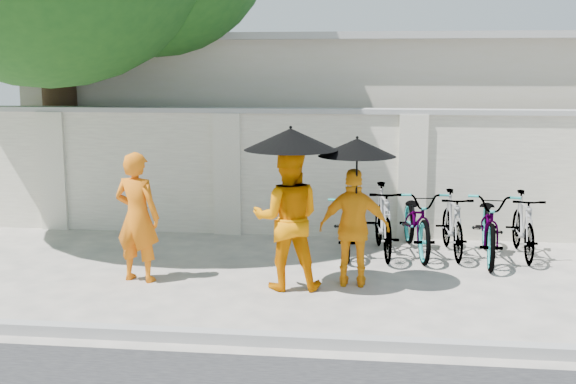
# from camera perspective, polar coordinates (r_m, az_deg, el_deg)

# --- Properties ---
(ground) EXTENTS (80.00, 80.00, 0.00)m
(ground) POSITION_cam_1_polar(r_m,az_deg,el_deg) (8.99, -2.39, -7.86)
(ground) COLOR beige
(kerb) EXTENTS (40.00, 0.16, 0.12)m
(kerb) POSITION_cam_1_polar(r_m,az_deg,el_deg) (7.39, -4.56, -11.37)
(kerb) COLOR #969695
(kerb) RESTS_ON ground
(compound_wall) EXTENTS (20.00, 0.30, 2.00)m
(compound_wall) POSITION_cam_1_polar(r_m,az_deg,el_deg) (11.79, 4.90, 1.34)
(compound_wall) COLOR silver
(compound_wall) RESTS_ON ground
(building_behind) EXTENTS (14.00, 6.00, 3.20)m
(building_behind) POSITION_cam_1_polar(r_m,az_deg,el_deg) (15.51, 9.16, 5.51)
(building_behind) COLOR #B6AFA2
(building_behind) RESTS_ON ground
(monk_left) EXTENTS (0.69, 0.53, 1.68)m
(monk_left) POSITION_cam_1_polar(r_m,az_deg,el_deg) (9.44, -11.83, -1.94)
(monk_left) COLOR orange
(monk_left) RESTS_ON ground
(monk_center) EXTENTS (0.93, 0.76, 1.77)m
(monk_center) POSITION_cam_1_polar(r_m,az_deg,el_deg) (8.91, -0.05, -2.11)
(monk_center) COLOR orange
(monk_center) RESTS_ON ground
(parasol_center) EXTENTS (1.14, 1.14, 1.01)m
(parasol_center) POSITION_cam_1_polar(r_m,az_deg,el_deg) (8.68, 0.21, 4.20)
(parasol_center) COLOR black
(parasol_center) RESTS_ON ground
(monk_right) EXTENTS (0.88, 0.37, 1.50)m
(monk_right) POSITION_cam_1_polar(r_m,az_deg,el_deg) (9.07, 5.26, -2.84)
(monk_right) COLOR #FF9D0F
(monk_right) RESTS_ON ground
(parasol_right) EXTENTS (0.96, 0.96, 1.03)m
(parasol_right) POSITION_cam_1_polar(r_m,az_deg,el_deg) (8.82, 5.48, 3.53)
(parasol_right) COLOR black
(parasol_right) RESTS_ON ground
(bike_0) EXTENTS (0.68, 1.75, 0.91)m
(bike_0) POSITION_cam_1_polar(r_m,az_deg,el_deg) (10.73, 4.82, -2.47)
(bike_0) COLOR gray
(bike_0) RESTS_ON ground
(bike_1) EXTENTS (0.68, 1.78, 1.04)m
(bike_1) POSITION_cam_1_polar(r_m,az_deg,el_deg) (10.66, 7.53, -2.23)
(bike_1) COLOR gray
(bike_1) RESTS_ON ground
(bike_2) EXTENTS (0.90, 1.97, 1.00)m
(bike_2) POSITION_cam_1_polar(r_m,az_deg,el_deg) (10.82, 10.20, -2.25)
(bike_2) COLOR gray
(bike_2) RESTS_ON ground
(bike_3) EXTENTS (0.56, 1.60, 0.95)m
(bike_3) POSITION_cam_1_polar(r_m,az_deg,el_deg) (10.84, 12.86, -2.45)
(bike_3) COLOR gray
(bike_3) RESTS_ON ground
(bike_4) EXTENTS (0.85, 2.02, 1.03)m
(bike_4) POSITION_cam_1_polar(r_m,az_deg,el_deg) (10.70, 15.67, -2.49)
(bike_4) COLOR gray
(bike_4) RESTS_ON ground
(bike_5) EXTENTS (0.46, 1.58, 0.95)m
(bike_5) POSITION_cam_1_polar(r_m,az_deg,el_deg) (11.01, 18.09, -2.50)
(bike_5) COLOR gray
(bike_5) RESTS_ON ground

